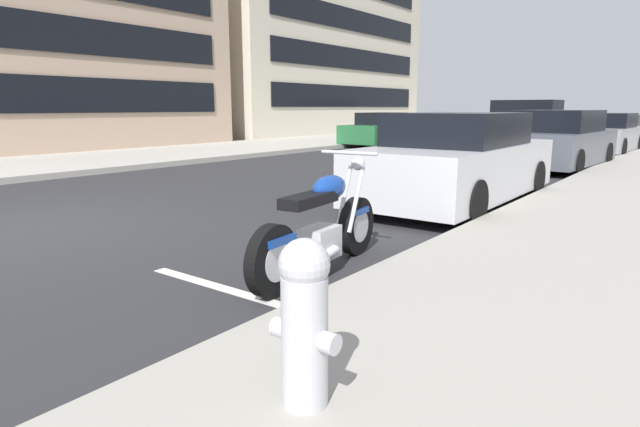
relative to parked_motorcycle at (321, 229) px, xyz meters
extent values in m
plane|color=#28282B|center=(-0.88, 4.07, -0.42)|extent=(260.00, 260.00, 0.00)
cube|color=#ADA89E|center=(11.12, 11.05, -0.35)|extent=(120.00, 5.00, 0.14)
cube|color=silver|center=(-0.88, 0.19, -0.42)|extent=(0.12, 2.20, 0.01)
cylinder|color=black|center=(0.72, 0.08, -0.12)|extent=(0.62, 0.17, 0.61)
cylinder|color=silver|center=(0.72, 0.08, -0.12)|extent=(0.35, 0.15, 0.33)
cylinder|color=black|center=(-0.77, -0.08, -0.12)|extent=(0.62, 0.17, 0.61)
cylinder|color=silver|center=(-0.77, -0.08, -0.12)|extent=(0.35, 0.15, 0.33)
cube|color=silver|center=(-0.02, 0.00, -0.13)|extent=(0.42, 0.30, 0.30)
cube|color=black|center=(-0.20, -0.02, 0.30)|extent=(0.70, 0.29, 0.10)
ellipsoid|color=navy|center=(0.16, 0.02, 0.36)|extent=(0.50, 0.29, 0.24)
cube|color=navy|center=(-0.72, -0.07, 0.05)|extent=(0.38, 0.22, 0.06)
cube|color=navy|center=(0.70, 0.08, 0.05)|extent=(0.33, 0.19, 0.06)
cylinder|color=silver|center=(0.57, 0.13, 0.20)|extent=(0.34, 0.08, 0.65)
cylinder|color=silver|center=(0.58, -0.01, 0.20)|extent=(0.34, 0.08, 0.65)
cylinder|color=silver|center=(0.54, 0.06, 0.66)|extent=(0.10, 0.62, 0.04)
sphere|color=silver|center=(0.74, 0.08, 0.54)|extent=(0.15, 0.15, 0.15)
cylinder|color=silver|center=(-0.31, -0.17, -0.22)|extent=(0.71, 0.16, 0.16)
cube|color=silver|center=(4.21, 0.41, 0.14)|extent=(4.44, 1.78, 0.79)
cube|color=black|center=(4.13, 0.41, 0.78)|extent=(2.23, 1.63, 0.50)
cylinder|color=black|center=(5.67, 1.22, -0.11)|extent=(0.62, 0.22, 0.62)
cylinder|color=black|center=(5.68, -0.38, -0.11)|extent=(0.62, 0.22, 0.62)
cylinder|color=black|center=(2.74, 1.20, -0.11)|extent=(0.62, 0.22, 0.62)
cylinder|color=black|center=(2.75, -0.40, -0.11)|extent=(0.62, 0.22, 0.62)
cube|color=#4C515B|center=(10.47, 0.37, 0.13)|extent=(4.34, 2.06, 0.78)
cube|color=black|center=(10.30, 0.38, 0.78)|extent=(2.45, 1.81, 0.52)
cylinder|color=black|center=(11.91, 1.12, -0.11)|extent=(0.63, 0.26, 0.62)
cylinder|color=black|center=(11.82, -0.54, -0.11)|extent=(0.63, 0.26, 0.62)
cylinder|color=black|center=(9.12, 1.28, -0.11)|extent=(0.63, 0.26, 0.62)
cylinder|color=black|center=(9.02, -0.38, -0.11)|extent=(0.63, 0.26, 0.62)
cube|color=gray|center=(15.93, 0.25, 0.10)|extent=(4.13, 2.04, 0.72)
cube|color=black|center=(15.92, 0.25, 0.69)|extent=(2.01, 1.79, 0.46)
cylinder|color=black|center=(17.30, 1.04, -0.11)|extent=(0.63, 0.25, 0.62)
cylinder|color=black|center=(17.22, -0.66, -0.11)|extent=(0.63, 0.25, 0.62)
cylinder|color=black|center=(14.63, 1.16, -0.11)|extent=(0.63, 0.25, 0.62)
cylinder|color=black|center=(14.55, -0.53, -0.11)|extent=(0.63, 0.25, 0.62)
cube|color=#141947|center=(27.92, 6.15, 0.29)|extent=(2.44, 5.03, 0.86)
cube|color=black|center=(27.92, 6.15, 1.12)|extent=(2.21, 3.66, 0.80)
cylinder|color=black|center=(27.12, 7.88, -0.04)|extent=(0.32, 0.78, 0.76)
cylinder|color=black|center=(28.97, 7.74, -0.04)|extent=(0.32, 0.78, 0.76)
cylinder|color=black|center=(26.86, 4.57, -0.04)|extent=(0.32, 0.78, 0.76)
cylinder|color=black|center=(28.71, 4.42, -0.04)|extent=(0.32, 0.78, 0.76)
cube|color=#236638|center=(14.91, 7.87, 0.09)|extent=(4.41, 1.93, 0.70)
cube|color=black|center=(14.87, 7.87, 0.67)|extent=(2.18, 1.70, 0.47)
cylinder|color=black|center=(13.44, 7.14, -0.11)|extent=(0.63, 0.25, 0.62)
cylinder|color=black|center=(13.51, 8.73, -0.11)|extent=(0.63, 0.25, 0.62)
cylinder|color=black|center=(16.30, 7.02, -0.11)|extent=(0.63, 0.25, 0.62)
cylinder|color=black|center=(16.37, 8.60, -0.11)|extent=(0.63, 0.25, 0.62)
cylinder|color=#B7B7BC|center=(-2.03, -1.42, 0.04)|extent=(0.22, 0.22, 0.63)
sphere|color=#B7B7BC|center=(-2.03, -1.42, 0.41)|extent=(0.24, 0.24, 0.24)
cylinder|color=#B7B7BC|center=(-2.03, -1.28, 0.07)|extent=(0.10, 0.08, 0.10)
cylinder|color=#B7B7BC|center=(-2.03, -1.56, 0.07)|extent=(0.10, 0.08, 0.10)
cube|color=tan|center=(5.55, 19.16, 3.92)|extent=(12.19, 11.63, 8.67)
cube|color=black|center=(5.55, 13.32, 1.49)|extent=(10.24, 0.06, 1.10)
cube|color=black|center=(5.55, 13.32, 3.28)|extent=(10.24, 0.06, 1.10)
cube|color=beige|center=(20.59, 18.84, 4.36)|extent=(15.52, 11.00, 9.56)
cube|color=black|center=(20.59, 13.32, 1.68)|extent=(13.03, 0.06, 1.10)
cube|color=black|center=(20.59, 13.32, 3.66)|extent=(13.03, 0.06, 1.10)
cube|color=black|center=(20.59, 13.32, 5.64)|extent=(13.03, 0.06, 1.10)
camera|label=1|loc=(-3.82, -2.85, 1.11)|focal=29.50mm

